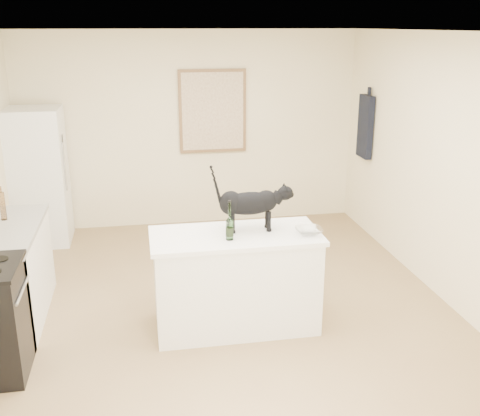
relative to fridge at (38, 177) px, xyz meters
The scene contains 17 objects.
floor 3.17m from the fridge, 50.31° to the right, with size 5.50×5.50×0.00m, color #92774E.
ceiling 3.52m from the fridge, 50.31° to the right, with size 5.50×5.50×0.00m, color white.
wall_back 2.04m from the fridge, 11.59° to the left, with size 4.50×4.50×0.00m, color beige.
wall_front 5.48m from the fridge, 69.08° to the right, with size 4.50×4.50×0.00m, color beige.
wall_right 4.83m from the fridge, 29.23° to the right, with size 5.50×5.50×0.00m, color beige.
island_base 3.30m from the fridge, 51.20° to the right, with size 1.44×0.67×0.86m, color white.
island_top 3.27m from the fridge, 51.20° to the right, with size 1.50×0.70×0.04m, color white.
left_cabinets 2.09m from the fridge, 90.00° to the right, with size 0.60×1.40×0.86m, color white.
left_countertop 2.05m from the fridge, 90.00° to the right, with size 0.62×1.44×0.04m, color gray.
fridge is the anchor object (origin of this frame).
artwork_frame 2.39m from the fridge, ahead, with size 0.90×0.03×1.10m, color brown.
artwork_canvas 2.38m from the fridge, ahead, with size 0.82×0.00×1.02m, color beige.
hanging_garment 4.19m from the fridge, ahead, with size 0.08×0.34×0.80m, color black.
black_cat 3.32m from the fridge, 48.67° to the right, with size 0.65×0.19×0.45m, color black, non-canonical shape.
wine_bottle 3.34m from the fridge, 53.56° to the right, with size 0.07×0.07×0.30m, color #286227.
glass_bowl 3.79m from the fridge, 44.98° to the right, with size 0.23×0.23×0.06m, color white.
fridge_paper 0.56m from the fridge, ahead, with size 0.00×0.14×0.18m, color beige.
Camera 1 is at (-0.69, -4.80, 2.66)m, focal length 42.44 mm.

